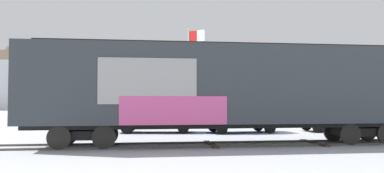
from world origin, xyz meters
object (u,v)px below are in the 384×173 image
Objects in this scene: parked_car_blue at (240,119)px; parked_car_tan at (334,117)px; flagpole at (192,61)px; parked_car_black at (156,119)px; freight_car at (228,87)px.

parked_car_blue is 5.97m from parked_car_tan.
flagpole is 8.83m from parked_car_blue.
parked_car_black is 1.12× the size of parked_car_tan.
parked_car_tan is at bearing -40.10° from flagpole.
parked_car_black is at bearing 175.84° from parked_car_blue.
flagpole is 8.65m from parked_car_black.
freight_car is at bearing -87.50° from flagpole.
parked_car_tan is at bearing 4.32° from parked_car_blue.
flagpole is 11.56m from parked_car_tan.
flagpole reaches higher than parked_car_blue.
parked_car_tan is at bearing 40.38° from freight_car.
flagpole is at bearing 107.21° from parked_car_blue.
parked_car_tan is (7.66, 6.51, -1.58)m from freight_car.
freight_car is 6.51m from parked_car_blue.
freight_car is at bearing -105.69° from parked_car_blue.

